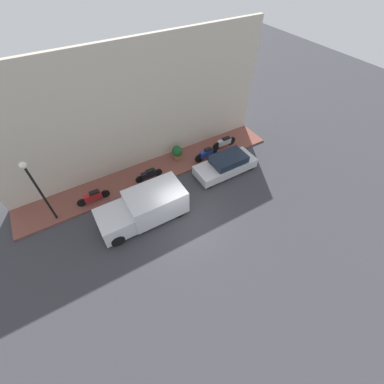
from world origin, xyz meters
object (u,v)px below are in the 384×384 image
at_px(motorcycle_black, 149,174).
at_px(potted_plant, 177,152).
at_px(delivery_van, 144,208).
at_px(streetlamp, 34,183).
at_px(motorcycle_red, 93,196).
at_px(motorcycle_blue, 206,154).
at_px(parked_car, 226,165).
at_px(scooter_silver, 224,142).

xyz_separation_m(motorcycle_black, potted_plant, (0.90, -2.60, 0.18)).
xyz_separation_m(delivery_van, streetlamp, (2.52, 4.47, 2.11)).
bearing_deg(motorcycle_red, motorcycle_blue, -91.05).
xyz_separation_m(parked_car, motorcycle_black, (1.87, 4.83, -0.09)).
bearing_deg(streetlamp, motorcycle_blue, -90.12).
distance_m(motorcycle_black, streetlamp, 6.47).
height_order(motorcycle_black, streetlamp, streetlamp).
bearing_deg(potted_plant, streetlamp, 97.38).
distance_m(parked_car, motorcycle_red, 8.71).
relative_size(parked_car, scooter_silver, 2.11).
bearing_deg(motorcycle_red, streetlamp, 93.15).
bearing_deg(scooter_silver, motorcycle_black, 92.44).
height_order(parked_car, streetlamp, streetlamp).
bearing_deg(potted_plant, delivery_van, 131.55).
xyz_separation_m(parked_car, streetlamp, (1.65, 10.80, 2.41)).
distance_m(streetlamp, potted_plant, 8.94).
bearing_deg(scooter_silver, potted_plant, 80.12).
distance_m(motorcycle_red, streetlamp, 3.36).
distance_m(delivery_van, scooter_silver, 8.28).
height_order(parked_car, scooter_silver, parked_car).
xyz_separation_m(parked_car, motorcycle_blue, (1.63, 0.53, -0.00)).
bearing_deg(motorcycle_black, scooter_silver, -87.56).
bearing_deg(streetlamp, scooter_silver, -87.75).
bearing_deg(parked_car, motorcycle_blue, 18.00).
xyz_separation_m(delivery_van, motorcycle_black, (2.73, -1.49, -0.39)).
bearing_deg(motorcycle_red, scooter_silver, -87.95).
relative_size(delivery_van, scooter_silver, 2.46).
bearing_deg(motorcycle_blue, parked_car, -162.00).
bearing_deg(motorcycle_blue, streetlamp, 89.88).
relative_size(parked_car, motorcycle_black, 2.26).
distance_m(motorcycle_blue, streetlamp, 10.55).
relative_size(parked_car, streetlamp, 1.00).
xyz_separation_m(parked_car, scooter_silver, (2.13, -1.38, -0.04)).
bearing_deg(streetlamp, motorcycle_red, -86.85).
relative_size(parked_car, delivery_van, 0.86).
height_order(motorcycle_blue, potted_plant, potted_plant).
xyz_separation_m(motorcycle_red, streetlamp, (-0.13, 2.28, 2.47)).
height_order(scooter_silver, motorcycle_blue, motorcycle_blue).
bearing_deg(motorcycle_red, potted_plant, -81.11).
height_order(scooter_silver, motorcycle_red, scooter_silver).
relative_size(parked_car, motorcycle_red, 2.15).
xyz_separation_m(motorcycle_blue, streetlamp, (0.02, 10.27, 2.41)).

